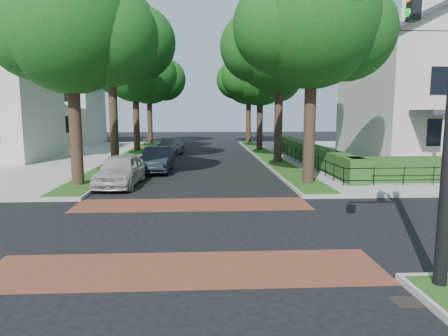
{
  "coord_description": "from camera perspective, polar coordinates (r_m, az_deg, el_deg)",
  "views": [
    {
      "loc": [
        0.43,
        -11.9,
        3.56
      ],
      "look_at": [
        1.14,
        1.96,
        1.6
      ],
      "focal_mm": 32.0,
      "sensor_mm": 36.0,
      "label": 1
    }
  ],
  "objects": [
    {
      "name": "hedge_main_road",
      "position": [
        28.0,
        12.12,
        2.09
      ],
      "size": [
        1.0,
        18.0,
        1.2
      ],
      "primitive_type": "cube",
      "color": "#1B4417",
      "rests_on": "sidewalk_ne"
    },
    {
      "name": "grass_strip_ne",
      "position": [
        31.57,
        6.13,
        1.8
      ],
      "size": [
        1.6,
        29.8,
        0.02
      ],
      "primitive_type": "cube",
      "color": "#254B15",
      "rests_on": "sidewalk_ne"
    },
    {
      "name": "tree_right_far",
      "position": [
        36.64,
        5.31,
        13.24
      ],
      "size": [
        7.25,
        6.23,
        9.74
      ],
      "color": "black",
      "rests_on": "sidewalk_ne"
    },
    {
      "name": "tree_left_near",
      "position": [
        20.33,
        -20.61,
        18.04
      ],
      "size": [
        7.5,
        6.45,
        10.2
      ],
      "color": "black",
      "rests_on": "sidewalk_nw"
    },
    {
      "name": "traffic_signal",
      "position": [
        8.78,
        28.57,
        14.61
      ],
      "size": [
        2.17,
        2.0,
        8.0
      ],
      "color": "black",
      "rests_on": "sidewalk_se"
    },
    {
      "name": "tree_right_mid",
      "position": [
        27.99,
        8.11,
        17.06
      ],
      "size": [
        8.25,
        7.09,
        11.22
      ],
      "color": "black",
      "rests_on": "sidewalk_ne"
    },
    {
      "name": "tree_right_back",
      "position": [
        45.57,
        3.66,
        12.68
      ],
      "size": [
        7.5,
        6.45,
        10.2
      ],
      "color": "black",
      "rests_on": "sidewalk_ne"
    },
    {
      "name": "house_left_far",
      "position": [
        46.71,
        -23.19,
        9.21
      ],
      "size": [
        10.0,
        9.0,
        10.14
      ],
      "color": "beige",
      "rests_on": "sidewalk_nw"
    },
    {
      "name": "tree_right_near",
      "position": [
        20.23,
        12.66,
        19.44
      ],
      "size": [
        7.75,
        6.67,
        10.66
      ],
      "color": "black",
      "rests_on": "sidewalk_ne"
    },
    {
      "name": "crosswalk_near",
      "position": [
        9.4,
        -5.53,
        -14.2
      ],
      "size": [
        9.0,
        2.2,
        0.01
      ],
      "primitive_type": "cube",
      "color": "brown",
      "rests_on": "ground"
    },
    {
      "name": "tree_left_mid",
      "position": [
        28.17,
        -15.58,
        17.53
      ],
      "size": [
        8.0,
        6.88,
        11.48
      ],
      "color": "black",
      "rests_on": "sidewalk_nw"
    },
    {
      "name": "parked_car_middle",
      "position": [
        24.15,
        -9.42,
        1.22
      ],
      "size": [
        1.69,
        4.53,
        1.48
      ],
      "primitive_type": "imported",
      "rotation": [
        0.0,
        0.0,
        -0.03
      ],
      "color": "black",
      "rests_on": "ground"
    },
    {
      "name": "storm_drain",
      "position": [
        8.67,
        25.04,
        -16.95
      ],
      "size": [
        0.65,
        0.45,
        0.01
      ],
      "primitive_type": "cube",
      "color": "black",
      "rests_on": "ground"
    },
    {
      "name": "house_victorian",
      "position": [
        32.73,
        29.13,
        11.35
      ],
      "size": [
        13.0,
        13.05,
        12.48
      ],
      "color": "beige",
      "rests_on": "sidewalk_ne"
    },
    {
      "name": "tree_left_back",
      "position": [
        45.67,
        -10.53,
        12.73
      ],
      "size": [
        7.75,
        6.66,
        10.44
      ],
      "color": "black",
      "rests_on": "sidewalk_nw"
    },
    {
      "name": "crosswalk_far",
      "position": [
        15.51,
        -4.48,
        -5.23
      ],
      "size": [
        9.0,
        2.2,
        0.01
      ],
      "primitive_type": "cube",
      "color": "brown",
      "rests_on": "ground"
    },
    {
      "name": "parked_car_rear",
      "position": [
        33.27,
        -7.81,
        2.96
      ],
      "size": [
        2.6,
        4.8,
        1.32
      ],
      "primitive_type": "imported",
      "rotation": [
        0.0,
        0.0,
        -0.17
      ],
      "color": "slate",
      "rests_on": "ground"
    },
    {
      "name": "grass_strip_nw",
      "position": [
        31.72,
        -13.53,
        1.66
      ],
      "size": [
        1.6,
        29.8,
        0.02
      ],
      "primitive_type": "cube",
      "color": "#254B15",
      "rests_on": "sidewalk_nw"
    },
    {
      "name": "sidewalk_ne",
      "position": [
        36.47,
        28.6,
        1.57
      ],
      "size": [
        30.0,
        30.0,
        0.15
      ],
      "primitive_type": "cube",
      "color": "gray",
      "rests_on": "ground"
    },
    {
      "name": "ground",
      "position": [
        12.42,
        -4.87,
        -8.64
      ],
      "size": [
        120.0,
        120.0,
        0.0
      ],
      "primitive_type": "plane",
      "color": "black",
      "rests_on": "ground"
    },
    {
      "name": "parked_car_front",
      "position": [
        19.87,
        -14.62,
        -0.28
      ],
      "size": [
        2.03,
        4.62,
        1.55
      ],
      "primitive_type": "imported",
      "rotation": [
        0.0,
        0.0,
        -0.04
      ],
      "color": "beige",
      "rests_on": "ground"
    },
    {
      "name": "tree_left_far",
      "position": [
        36.75,
        -12.41,
        13.4
      ],
      "size": [
        7.0,
        6.02,
        9.86
      ],
      "color": "black",
      "rests_on": "sidewalk_nw"
    },
    {
      "name": "fence_main_road",
      "position": [
        27.82,
        10.52,
        1.79
      ],
      "size": [
        0.06,
        18.0,
        0.9
      ],
      "primitive_type": null,
      "color": "black",
      "rests_on": "sidewalk_ne"
    }
  ]
}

